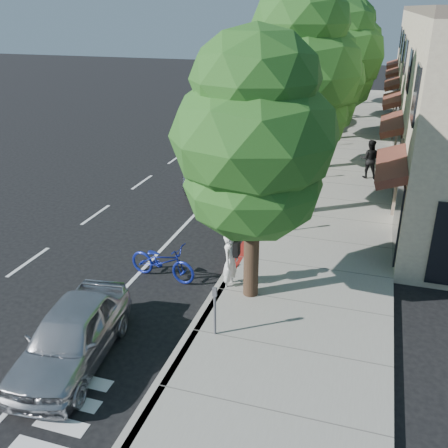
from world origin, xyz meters
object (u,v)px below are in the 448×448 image
at_px(street_tree_4, 344,45).
at_px(dark_suv_far, 323,101).
at_px(dark_sedan, 286,133).
at_px(near_car_a, 71,336).
at_px(street_tree_1, 298,76).
at_px(street_tree_0, 254,140).
at_px(bicycle, 162,261).
at_px(street_tree_5, 350,42).
at_px(white_pickup, 312,115).
at_px(silver_suv, 233,164).
at_px(street_tree_3, 334,57).
at_px(pedestrian, 369,159).
at_px(street_tree_2, 319,83).
at_px(cyclist, 231,262).

height_order(street_tree_4, dark_suv_far, street_tree_4).
bearing_deg(dark_sedan, near_car_a, -89.80).
bearing_deg(street_tree_1, street_tree_0, -90.00).
bearing_deg(bicycle, near_car_a, -176.94).
relative_size(street_tree_5, white_pickup, 1.35).
height_order(silver_suv, dark_sedan, silver_suv).
bearing_deg(street_tree_3, bicycle, -98.68).
bearing_deg(street_tree_4, street_tree_3, -90.00).
xyz_separation_m(street_tree_5, pedestrian, (2.58, -18.76, -3.78)).
relative_size(street_tree_2, bicycle, 3.20).
xyz_separation_m(cyclist, bicycle, (-2.05, 0.01, -0.31)).
xyz_separation_m(cyclist, dark_suv_far, (-0.75, 26.89, -0.14)).
relative_size(street_tree_0, dark_suv_far, 1.66).
bearing_deg(street_tree_3, dark_suv_far, 98.66).
relative_size(street_tree_0, cyclist, 4.07).
bearing_deg(street_tree_1, white_pickup, 95.25).
distance_m(street_tree_1, pedestrian, 7.14).
height_order(dark_sedan, pedestrian, pedestrian).
distance_m(street_tree_0, cyclist, 3.57).
relative_size(street_tree_4, dark_suv_far, 1.91).
xyz_separation_m(near_car_a, pedestrian, (5.68, 14.92, 0.34)).
height_order(cyclist, bicycle, cyclist).
height_order(street_tree_0, white_pickup, street_tree_0).
bearing_deg(cyclist, street_tree_0, -105.12).
bearing_deg(dark_sedan, dark_suv_far, 88.78).
bearing_deg(near_car_a, dark_suv_far, 79.61).
bearing_deg(silver_suv, bicycle, -88.94).
xyz_separation_m(bicycle, dark_sedan, (0.53, 16.11, 0.15)).
height_order(dark_suv_far, near_car_a, dark_suv_far).
height_order(street_tree_1, dark_sedan, street_tree_1).
relative_size(street_tree_4, bicycle, 3.83).
bearing_deg(street_tree_1, cyclist, -96.51).
bearing_deg(street_tree_4, street_tree_2, -90.00).
bearing_deg(street_tree_3, near_car_a, -98.14).
relative_size(silver_suv, white_pickup, 1.15).
bearing_deg(dark_sedan, street_tree_1, -75.40).
bearing_deg(street_tree_1, near_car_a, -107.76).
bearing_deg(near_car_a, street_tree_0, 42.63).
bearing_deg(street_tree_1, bicycle, -115.40).
distance_m(bicycle, pedestrian, 12.14).
distance_m(bicycle, silver_suv, 8.67).
relative_size(street_tree_2, white_pickup, 1.17).
bearing_deg(street_tree_2, pedestrian, -16.46).
xyz_separation_m(dark_sedan, pedestrian, (4.74, -5.18, 0.32)).
bearing_deg(street_tree_5, silver_suv, -98.39).
relative_size(street_tree_1, street_tree_4, 1.00).
height_order(street_tree_3, street_tree_4, street_tree_4).
xyz_separation_m(street_tree_0, street_tree_1, (0.00, 6.00, 0.76)).
bearing_deg(dark_sedan, street_tree_3, 38.88).
relative_size(bicycle, white_pickup, 0.36).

